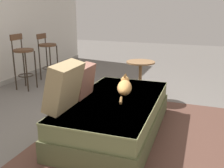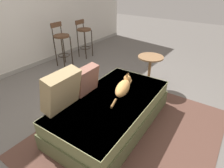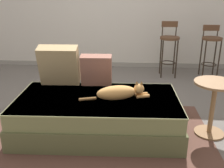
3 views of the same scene
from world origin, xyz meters
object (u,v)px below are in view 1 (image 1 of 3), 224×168
object	(u,v)px
throw_pillow_middle	(83,80)
side_table	(140,75)
bar_stool_by_doorway	(47,51)
cat	(125,87)
bar_stool_near_window	(23,56)
couch	(116,115)
throw_pillow_corner	(64,86)

from	to	relation	value
throw_pillow_middle	side_table	size ratio (longest dim) A/B	0.63
throw_pillow_middle	side_table	xyz separation A→B (m)	(1.28, -0.34, -0.21)
throw_pillow_middle	bar_stool_by_doorway	size ratio (longest dim) A/B	0.42
cat	bar_stool_by_doorway	world-z (taller)	bar_stool_by_doorway
throw_pillow_middle	bar_stool_near_window	size ratio (longest dim) A/B	0.39
cat	bar_stool_by_doorway	distance (m)	2.59
couch	bar_stool_near_window	size ratio (longest dim) A/B	1.84
throw_pillow_corner	bar_stool_by_doorway	distance (m)	2.82
throw_pillow_middle	side_table	bearing A→B (deg)	-14.97
throw_pillow_corner	throw_pillow_middle	bearing A→B (deg)	1.52
bar_stool_by_doorway	couch	bearing A→B (deg)	-130.18
throw_pillow_corner	throw_pillow_middle	world-z (taller)	throw_pillow_corner
bar_stool_by_doorway	bar_stool_near_window	bearing A→B (deg)	179.95
bar_stool_near_window	side_table	xyz separation A→B (m)	(0.20, -2.04, -0.19)
throw_pillow_corner	bar_stool_near_window	xyz separation A→B (m)	(1.52, 1.71, -0.07)
throw_pillow_corner	side_table	size ratio (longest dim) A/B	0.81
throw_pillow_middle	bar_stool_by_doorway	xyz separation A→B (m)	(1.80, 1.70, -0.02)
couch	cat	distance (m)	0.36
throw_pillow_middle	bar_stool_near_window	bearing A→B (deg)	57.52
couch	cat	size ratio (longest dim) A/B	2.41
cat	bar_stool_by_doorway	size ratio (longest dim) A/B	0.81
cat	side_table	bearing A→B (deg)	3.58
throw_pillow_middle	throw_pillow_corner	bearing A→B (deg)	-178.48
cat	side_table	xyz separation A→B (m)	(0.99, 0.06, -0.09)
cat	bar_stool_near_window	bearing A→B (deg)	69.39
side_table	throw_pillow_middle	bearing A→B (deg)	165.03
throw_pillow_middle	bar_stool_by_doorway	bearing A→B (deg)	43.26
couch	throw_pillow_corner	size ratio (longest dim) A/B	3.66
couch	bar_stool_by_doorway	distance (m)	2.74
bar_stool_near_window	bar_stool_by_doorway	world-z (taller)	bar_stool_near_window
couch	throw_pillow_corner	world-z (taller)	throw_pillow_corner
bar_stool_by_doorway	throw_pillow_corner	bearing A→B (deg)	-142.68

